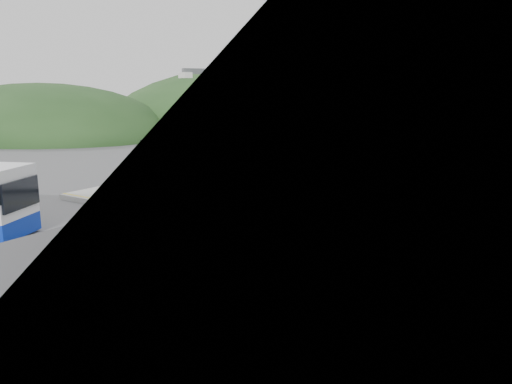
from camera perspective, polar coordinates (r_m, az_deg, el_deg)
The scene contains 9 objects.
ground at distance 20.64m, azimuth -3.67°, elevation -5.98°, with size 120.00×120.00×0.00m, color #4C4C4F.
hills at distance 22.69m, azimuth 17.36°, elevation -4.86°, with size 146.00×149.00×26.00m.
platform at distance 23.23m, azimuth 1.15°, elevation -3.54°, with size 26.00×3.20×0.30m, color #9E9E99.
yellow_line at distance 22.13m, azimuth -0.62°, elevation -3.91°, with size 26.00×0.10×0.01m, color yellow.
train at distance 24.64m, azimuth 6.49°, elevation 1.84°, with size 20.44×3.01×3.74m.
catenary_mast_west at distance 30.82m, azimuth -4.86°, elevation 6.84°, with size 0.18×1.80×7.00m.
catenary_mast_east at distance 24.96m, azimuth 21.70°, elevation 4.88°, with size 0.18×1.80×7.00m.
station_shelter at distance 10.06m, azimuth -6.68°, elevation -16.42°, with size 9.20×6.20×3.00m.
lamp_post at distance 11.87m, azimuth -3.68°, elevation 0.73°, with size 0.58×1.23×6.77m.
Camera 1 is at (11.69, -15.81, 6.30)m, focal length 35.00 mm.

